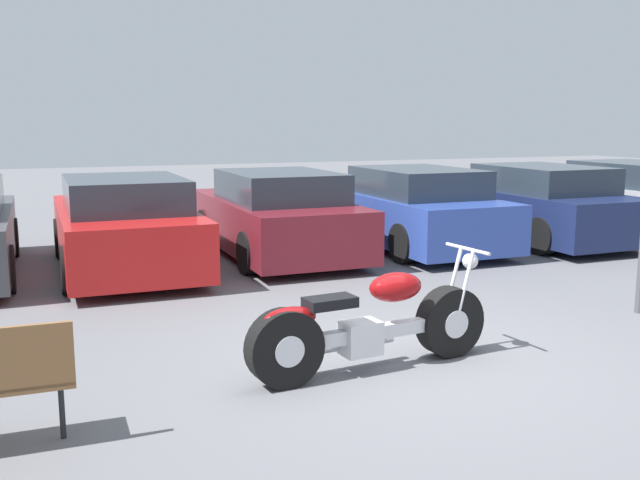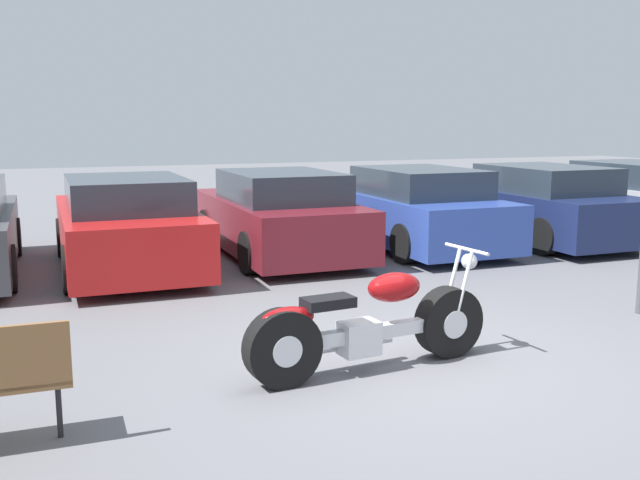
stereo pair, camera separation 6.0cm
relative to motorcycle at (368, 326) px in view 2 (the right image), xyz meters
name	(u,v)px [view 2 (the right image)]	position (x,y,z in m)	size (l,w,h in m)	color
ground_plane	(407,361)	(0.45, 0.10, -0.41)	(60.00, 60.00, 0.00)	slate
motorcycle	(368,326)	(0.00, 0.00, 0.00)	(2.38, 0.63, 1.03)	black
parked_car_red	(126,226)	(-1.48, 5.30, 0.24)	(1.91, 4.38, 1.39)	red
parked_car_maroon	(278,216)	(0.98, 5.58, 0.24)	(1.91, 4.38, 1.39)	maroon
parked_car_blue	(413,210)	(3.44, 5.46, 0.24)	(1.91, 4.38, 1.39)	#2D479E
parked_car_navy	(537,205)	(5.90, 5.22, 0.24)	(1.91, 4.38, 1.39)	#19234C
parked_car_silver	(632,199)	(8.36, 5.41, 0.24)	(1.91, 4.38, 1.39)	#BCBCC1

